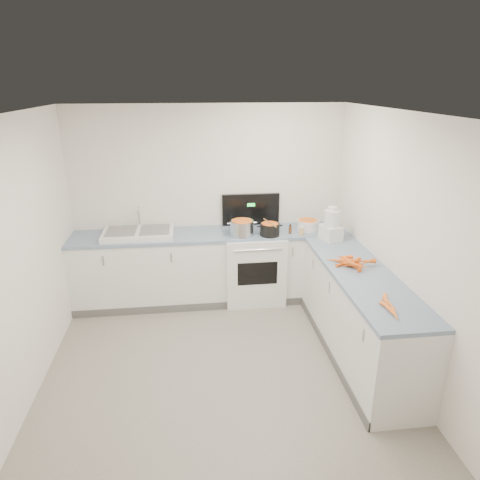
{
  "coord_description": "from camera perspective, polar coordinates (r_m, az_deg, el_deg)",
  "views": [
    {
      "loc": [
        -0.25,
        -3.43,
        2.75
      ],
      "look_at": [
        0.3,
        1.1,
        1.05
      ],
      "focal_mm": 32.0,
      "sensor_mm": 36.0,
      "label": 1
    }
  ],
  "objects": [
    {
      "name": "stove",
      "position": [
        5.65,
        1.8,
        -3.31
      ],
      "size": [
        0.76,
        0.65,
        1.36
      ],
      "color": "white",
      "rests_on": "ground"
    },
    {
      "name": "wall_left",
      "position": [
        4.03,
        -28.26,
        -3.98
      ],
      "size": [
        0.0,
        4.0,
        2.5
      ],
      "primitive_type": null,
      "rotation": [
        1.57,
        0.0,
        1.57
      ],
      "color": "white",
      "rests_on": "ground"
    },
    {
      "name": "spice_jar",
      "position": [
        5.39,
        8.2,
        1.15
      ],
      "size": [
        0.06,
        0.06,
        0.1
      ],
      "primitive_type": "cylinder",
      "color": "#E5B266",
      "rests_on": "counter_back"
    },
    {
      "name": "wall_right",
      "position": [
        4.24,
        21.78,
        -1.78
      ],
      "size": [
        0.0,
        4.0,
        2.5
      ],
      "primitive_type": null,
      "rotation": [
        1.57,
        0.0,
        -1.57
      ],
      "color": "white",
      "rests_on": "ground"
    },
    {
      "name": "peeled_carrots",
      "position": [
        3.86,
        19.3,
        -8.37
      ],
      "size": [
        0.14,
        0.43,
        0.04
      ],
      "color": "orange",
      "rests_on": "counter_right"
    },
    {
      "name": "black_pot",
      "position": [
        5.33,
        3.99,
        1.31
      ],
      "size": [
        0.27,
        0.27,
        0.17
      ],
      "primitive_type": "cylinder",
      "rotation": [
        0.0,
        0.0,
        -0.13
      ],
      "color": "black",
      "rests_on": "stove"
    },
    {
      "name": "wall_front",
      "position": [
        2.08,
        2.35,
        -25.56
      ],
      "size": [
        3.5,
        0.0,
        2.5
      ],
      "primitive_type": null,
      "rotation": [
        -1.57,
        0.0,
        0.0
      ],
      "color": "white",
      "rests_on": "ground"
    },
    {
      "name": "counter_right",
      "position": [
        4.68,
        15.54,
        -9.48
      ],
      "size": [
        0.62,
        2.2,
        0.94
      ],
      "color": "white",
      "rests_on": "ground"
    },
    {
      "name": "carrot_pile",
      "position": [
        4.6,
        14.74,
        -2.96
      ],
      "size": [
        0.48,
        0.38,
        0.08
      ],
      "color": "orange",
      "rests_on": "counter_right"
    },
    {
      "name": "wall_back",
      "position": [
        5.63,
        -4.15,
        4.95
      ],
      "size": [
        3.5,
        0.0,
        2.5
      ],
      "primitive_type": null,
      "rotation": [
        1.57,
        0.0,
        0.0
      ],
      "color": "white",
      "rests_on": "ground"
    },
    {
      "name": "sink",
      "position": [
        5.46,
        -13.38,
        0.94
      ],
      "size": [
        0.86,
        0.52,
        0.31
      ],
      "color": "white",
      "rests_on": "counter_back"
    },
    {
      "name": "floor",
      "position": [
        4.4,
        -2.26,
        -18.26
      ],
      "size": [
        3.5,
        4.0,
        0.0
      ],
      "primitive_type": null,
      "color": "gray",
      "rests_on": "ground"
    },
    {
      "name": "peelings",
      "position": [
        5.5,
        -15.58,
        1.32
      ],
      "size": [
        0.22,
        0.23,
        0.01
      ],
      "color": "tan",
      "rests_on": "sink"
    },
    {
      "name": "ceiling",
      "position": [
        3.44,
        -2.86,
        16.29
      ],
      "size": [
        3.5,
        4.0,
        0.0
      ],
      "primitive_type": null,
      "rotation": [
        3.14,
        0.0,
        0.0
      ],
      "color": "white",
      "rests_on": "ground"
    },
    {
      "name": "food_processor",
      "position": [
        5.25,
        12.08,
        1.86
      ],
      "size": [
        0.26,
        0.29,
        0.41
      ],
      "color": "white",
      "rests_on": "counter_right"
    },
    {
      "name": "counter_back",
      "position": [
        5.61,
        -3.79,
        -3.56
      ],
      "size": [
        3.5,
        0.62,
        0.94
      ],
      "color": "white",
      "rests_on": "ground"
    },
    {
      "name": "wooden_spoon",
      "position": [
        5.3,
        4.02,
        2.3
      ],
      "size": [
        0.11,
        0.36,
        0.02
      ],
      "primitive_type": "cylinder",
      "rotation": [
        1.57,
        0.0,
        0.25
      ],
      "color": "#AD7A47",
      "rests_on": "black_pot"
    },
    {
      "name": "mixing_bowl",
      "position": [
        5.59,
        9.0,
        2.0
      ],
      "size": [
        0.3,
        0.3,
        0.13
      ],
      "primitive_type": "cylinder",
      "rotation": [
        0.0,
        0.0,
        0.05
      ],
      "color": "white",
      "rests_on": "counter_back"
    },
    {
      "name": "extract_bottle",
      "position": [
        5.43,
        6.69,
        1.37
      ],
      "size": [
        0.04,
        0.04,
        0.1
      ],
      "primitive_type": "cylinder",
      "color": "#593319",
      "rests_on": "counter_back"
    },
    {
      "name": "steel_pot",
      "position": [
        5.3,
        0.27,
        1.49
      ],
      "size": [
        0.33,
        0.33,
        0.21
      ],
      "primitive_type": "cylinder",
      "rotation": [
        0.0,
        0.0,
        -0.14
      ],
      "color": "silver",
      "rests_on": "stove"
    }
  ]
}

